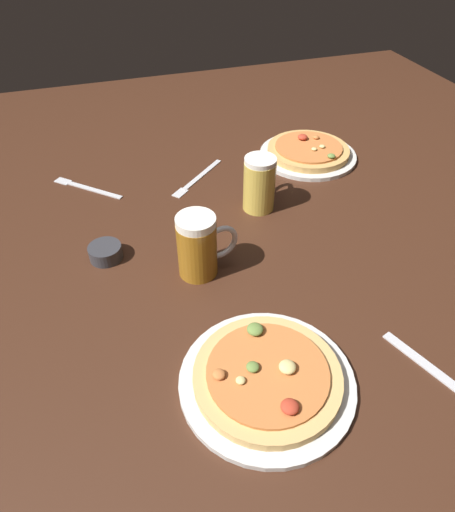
# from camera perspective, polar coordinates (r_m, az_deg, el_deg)

# --- Properties ---
(ground_plane) EXTENTS (2.40, 2.40, 0.03)m
(ground_plane) POSITION_cam_1_polar(r_m,az_deg,el_deg) (1.01, -0.00, -1.49)
(ground_plane) COLOR #3D2114
(pizza_plate_near) EXTENTS (0.30, 0.30, 0.05)m
(pizza_plate_near) POSITION_cam_1_polar(r_m,az_deg,el_deg) (0.79, 4.99, -15.01)
(pizza_plate_near) COLOR silver
(pizza_plate_near) RESTS_ON ground_plane
(pizza_plate_far) EXTENTS (0.29, 0.29, 0.05)m
(pizza_plate_far) POSITION_cam_1_polar(r_m,az_deg,el_deg) (1.41, 10.09, 12.75)
(pizza_plate_far) COLOR silver
(pizza_plate_far) RESTS_ON ground_plane
(beer_mug_dark) EXTENTS (0.10, 0.12, 0.14)m
(beer_mug_dark) POSITION_cam_1_polar(r_m,az_deg,el_deg) (1.14, 4.08, 9.12)
(beer_mug_dark) COLOR gold
(beer_mug_dark) RESTS_ON ground_plane
(beer_mug_amber) EXTENTS (0.14, 0.08, 0.14)m
(beer_mug_amber) POSITION_cam_1_polar(r_m,az_deg,el_deg) (0.94, -3.63, 1.30)
(beer_mug_amber) COLOR #9E6619
(beer_mug_amber) RESTS_ON ground_plane
(ramekin_sauce) EXTENTS (0.07, 0.07, 0.03)m
(ramekin_sauce) POSITION_cam_1_polar(r_m,az_deg,el_deg) (1.04, -15.10, 0.46)
(ramekin_sauce) COLOR #333338
(ramekin_sauce) RESTS_ON ground_plane
(fork_left) EXTENTS (0.18, 0.16, 0.01)m
(fork_left) POSITION_cam_1_polar(r_m,az_deg,el_deg) (1.29, -3.83, 9.74)
(fork_left) COLOR silver
(fork_left) RESTS_ON ground_plane
(knife_right) EXTENTS (0.10, 0.22, 0.01)m
(knife_right) POSITION_cam_1_polar(r_m,az_deg,el_deg) (0.89, 25.28, -13.46)
(knife_right) COLOR silver
(knife_right) RESTS_ON ground_plane
(fork_spare) EXTENTS (0.17, 0.16, 0.01)m
(fork_spare) POSITION_cam_1_polar(r_m,az_deg,el_deg) (1.30, -17.35, 8.24)
(fork_spare) COLOR silver
(fork_spare) RESTS_ON ground_plane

